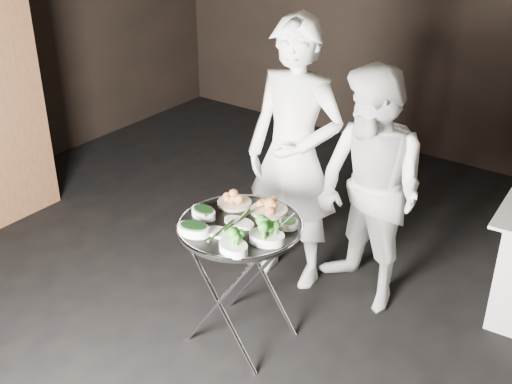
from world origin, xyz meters
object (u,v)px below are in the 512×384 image
Objects in this scene: serving_tray at (240,226)px; waiter_left at (294,157)px; tray_stand at (241,278)px; waiter_right at (370,192)px.

serving_tray is 0.39× the size of waiter_left.
waiter_left is at bearing 100.19° from serving_tray.
serving_tray is 0.77m from waiter_left.
tray_stand is 1.10× the size of serving_tray.
serving_tray reaches higher than tray_stand.
waiter_right is at bearing 64.18° from tray_stand.
waiter_left is at bearing 100.19° from tray_stand.
waiter_left is 0.54m from waiter_right.
waiter_right reaches higher than serving_tray.
tray_stand is 0.50× the size of waiter_right.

